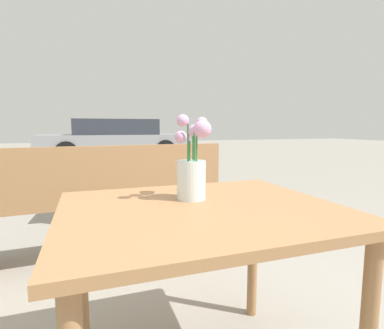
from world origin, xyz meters
name	(u,v)px	position (x,y,z in m)	size (l,w,h in m)	color
table_front	(201,233)	(0.00, 0.00, 0.61)	(0.95, 0.80, 0.70)	#9E7047
flower_vase	(193,171)	(0.01, 0.11, 0.81)	(0.13, 0.17, 0.32)	silver
bench_near	(105,198)	(-0.27, 1.24, 0.47)	(1.74, 0.46, 0.85)	#9E7047
table_back	(111,161)	(-0.15, 2.44, 0.60)	(0.74, 0.91, 0.72)	#9E7047
parked_car	(116,140)	(0.40, 8.69, 0.58)	(4.45, 1.92, 1.22)	gray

